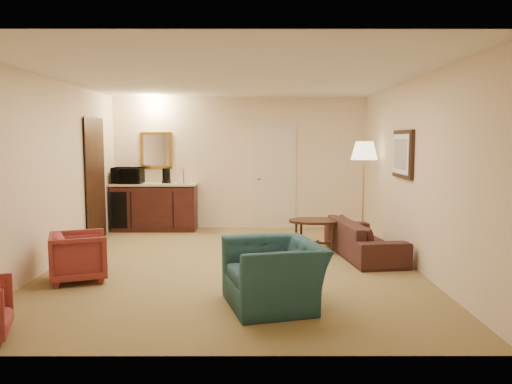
# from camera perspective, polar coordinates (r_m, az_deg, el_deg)

# --- Properties ---
(ground) EXTENTS (6.00, 6.00, 0.00)m
(ground) POSITION_cam_1_polar(r_m,az_deg,el_deg) (7.14, -2.57, -8.28)
(ground) COLOR olive
(ground) RESTS_ON ground
(room_walls) EXTENTS (5.02, 6.01, 2.61)m
(room_walls) POSITION_cam_1_polar(r_m,az_deg,el_deg) (7.69, -3.11, 5.67)
(room_walls) COLOR beige
(room_walls) RESTS_ON ground
(wetbar_cabinet) EXTENTS (1.64, 0.58, 0.92)m
(wetbar_cabinet) POSITION_cam_1_polar(r_m,az_deg,el_deg) (9.91, -11.47, -1.66)
(wetbar_cabinet) COLOR #381612
(wetbar_cabinet) RESTS_ON ground
(sofa) EXTENTS (0.78, 1.91, 0.73)m
(sofa) POSITION_cam_1_polar(r_m,az_deg,el_deg) (7.74, 12.22, -4.53)
(sofa) COLOR black
(sofa) RESTS_ON ground
(teal_armchair) EXTENTS (0.93, 1.20, 0.92)m
(teal_armchair) POSITION_cam_1_polar(r_m,az_deg,el_deg) (5.32, 2.03, -8.12)
(teal_armchair) COLOR #1D4249
(teal_armchair) RESTS_ON ground
(rose_chair_near) EXTENTS (0.80, 0.83, 0.68)m
(rose_chair_near) POSITION_cam_1_polar(r_m,az_deg,el_deg) (6.65, -19.59, -6.69)
(rose_chair_near) COLOR brown
(rose_chair_near) RESTS_ON ground
(coffee_table) EXTENTS (1.02, 0.83, 0.50)m
(coffee_table) POSITION_cam_1_polar(r_m,az_deg,el_deg) (7.98, 6.90, -4.93)
(coffee_table) COLOR #311E10
(coffee_table) RESTS_ON ground
(floor_lamp) EXTENTS (0.61, 0.61, 1.74)m
(floor_lamp) POSITION_cam_1_polar(r_m,az_deg,el_deg) (8.92, 12.18, 0.14)
(floor_lamp) COLOR gold
(floor_lamp) RESTS_ON ground
(waste_bin) EXTENTS (0.23, 0.23, 0.28)m
(waste_bin) POSITION_cam_1_polar(r_m,az_deg,el_deg) (9.78, -7.77, -3.59)
(waste_bin) COLOR black
(waste_bin) RESTS_ON ground
(microwave) EXTENTS (0.58, 0.34, 0.38)m
(microwave) POSITION_cam_1_polar(r_m,az_deg,el_deg) (9.91, -14.45, 2.06)
(microwave) COLOR black
(microwave) RESTS_ON wetbar_cabinet
(coffee_maker) EXTENTS (0.18, 0.18, 0.29)m
(coffee_maker) POSITION_cam_1_polar(r_m,az_deg,el_deg) (9.82, -10.21, 1.84)
(coffee_maker) COLOR black
(coffee_maker) RESTS_ON wetbar_cabinet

